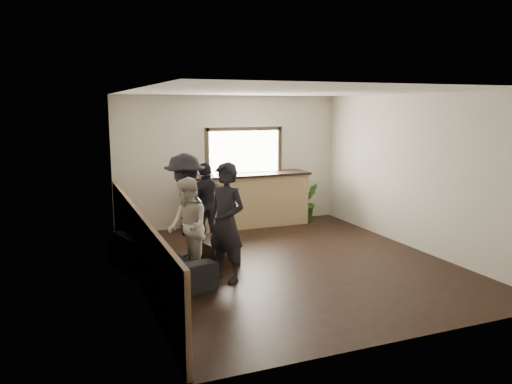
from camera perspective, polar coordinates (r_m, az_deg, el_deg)
name	(u,v)px	position (r m, az deg, el deg)	size (l,w,h in m)	color
ground	(290,263)	(8.41, 3.86, -8.05)	(5.00, 6.00, 0.01)	black
room_shell	(248,178)	(7.79, -0.90, 1.63)	(5.01, 6.01, 2.80)	silver
bar_counter	(248,197)	(10.78, -0.90, -0.54)	(2.70, 0.68, 2.13)	tan
sofa	(159,257)	(7.79, -11.04, -7.30)	(2.12, 0.83, 0.62)	black
coffee_table	(214,251)	(8.38, -4.81, -6.78)	(0.47, 0.85, 0.38)	black
cup_a	(202,237)	(8.35, -6.19, -5.18)	(0.12, 0.12, 0.09)	silver
cup_b	(223,238)	(8.30, -3.75, -5.22)	(0.11, 0.11, 0.10)	silver
potted_plant	(308,202)	(11.37, 5.98, -1.13)	(0.47, 0.38, 0.86)	#2D6623
person_a	(226,223)	(7.34, -3.43, -3.52)	(0.70, 0.77, 1.77)	black
person_b	(187,226)	(7.74, -7.84, -3.92)	(0.57, 0.73, 1.50)	silver
person_c	(185,207)	(8.41, -8.08, -1.76)	(0.91, 1.29, 1.81)	black
person_d	(207,205)	(9.19, -5.66, -1.49)	(1.00, 0.70, 1.57)	black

